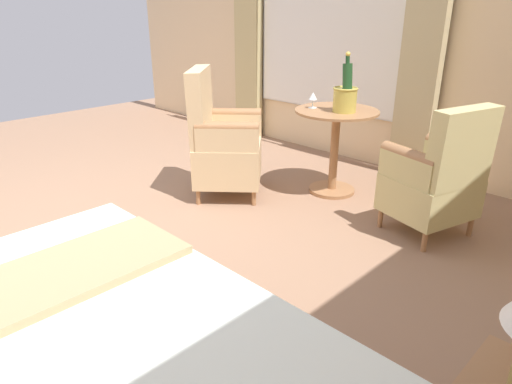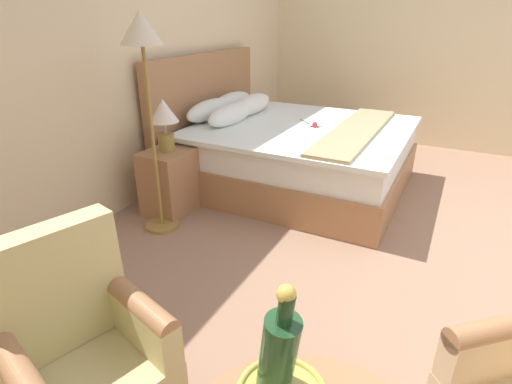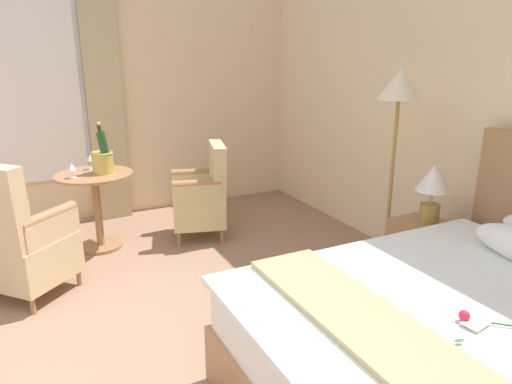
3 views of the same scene
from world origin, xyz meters
name	(u,v)px [view 1 (image 1 of 3)]	position (x,y,z in m)	size (l,w,h in m)	color
ground_plane	(53,243)	(0.00, 0.00, 0.00)	(7.96, 7.96, 0.00)	#977258
wall_window_side	(332,21)	(-3.07, 0.00, 1.36)	(0.27, 6.58, 2.72)	beige
side_table_round	(335,141)	(-2.11, 0.79, 0.45)	(0.68, 0.68, 0.72)	#A3714A
champagne_bucket	(345,95)	(-2.09, 0.88, 0.85)	(0.20, 0.20, 0.46)	gold
wine_glass_near_bucket	(351,95)	(-2.29, 0.80, 0.81)	(0.08, 0.08, 0.14)	white
wine_glass_near_edge	(313,97)	(-2.02, 0.61, 0.81)	(0.07, 0.07, 0.13)	white
armchair_by_window	(437,178)	(-1.94, 1.76, 0.42)	(0.65, 0.63, 0.93)	#A3714A
armchair_facing_bed	(222,144)	(-1.42, 0.15, 0.44)	(0.80, 0.79, 1.05)	#A3714A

